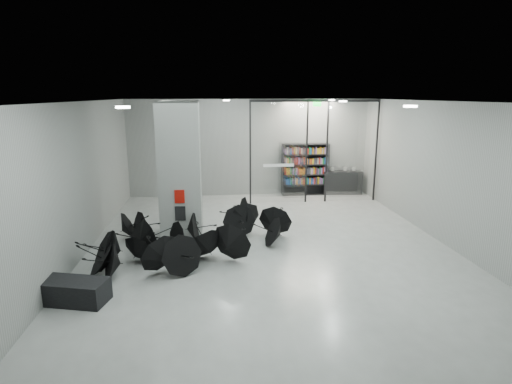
{
  "coord_description": "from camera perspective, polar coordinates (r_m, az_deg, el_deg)",
  "views": [
    {
      "loc": [
        -1.53,
        -10.22,
        4.18
      ],
      "look_at": [
        -0.3,
        1.5,
        1.4
      ],
      "focal_mm": 29.12,
      "sensor_mm": 36.0,
      "label": 1
    }
  ],
  "objects": [
    {
      "name": "bench",
      "position": [
        9.55,
        -24.08,
        -12.32
      ],
      "size": [
        1.6,
        1.0,
        0.48
      ],
      "primitive_type": "cube",
      "rotation": [
        0.0,
        0.0,
        -0.26
      ],
      "color": "black",
      "rests_on": "ground"
    },
    {
      "name": "info_panel",
      "position": [
        12.11,
        -10.36,
        -2.91
      ],
      "size": [
        0.3,
        0.03,
        0.42
      ],
      "primitive_type": "cube",
      "color": "black",
      "rests_on": "column"
    },
    {
      "name": "shop_counter",
      "position": [
        18.26,
        11.71,
        1.36
      ],
      "size": [
        1.71,
        0.8,
        1.0
      ],
      "primitive_type": "cube",
      "rotation": [
        0.0,
        0.0,
        -0.08
      ],
      "color": "black",
      "rests_on": "ground"
    },
    {
      "name": "fire_cabinet",
      "position": [
        11.98,
        -10.46,
        -0.62
      ],
      "size": [
        0.28,
        0.04,
        0.38
      ],
      "primitive_type": "cube",
      "color": "#A50A07",
      "rests_on": "column"
    },
    {
      "name": "exit_sign",
      "position": [
        16.01,
        8.39,
        11.84
      ],
      "size": [
        0.3,
        0.06,
        0.15
      ],
      "primitive_type": "cube",
      "color": "#0CE533",
      "rests_on": "room"
    },
    {
      "name": "column",
      "position": [
        12.45,
        -10.38,
        2.97
      ],
      "size": [
        1.2,
        1.2,
        4.0
      ],
      "primitive_type": "cube",
      "color": "slate",
      "rests_on": "ground"
    },
    {
      "name": "umbrella_cluster",
      "position": [
        11.29,
        -9.62,
        -6.98
      ],
      "size": [
        5.67,
        4.44,
        1.3
      ],
      "color": "black",
      "rests_on": "ground"
    },
    {
      "name": "room",
      "position": [
        10.42,
        2.52,
        5.89
      ],
      "size": [
        14.0,
        14.02,
        4.01
      ],
      "color": "gray",
      "rests_on": "ground"
    },
    {
      "name": "bookshelf",
      "position": [
        17.68,
        6.78,
        3.11
      ],
      "size": [
        1.99,
        0.44,
        2.18
      ],
      "primitive_type": null,
      "rotation": [
        0.0,
        0.0,
        -0.02
      ],
      "color": "black",
      "rests_on": "ground"
    },
    {
      "name": "glass_partition",
      "position": [
        16.33,
        8.0,
        6.11
      ],
      "size": [
        5.06,
        0.08,
        4.0
      ],
      "color": "silver",
      "rests_on": "ground"
    }
  ]
}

